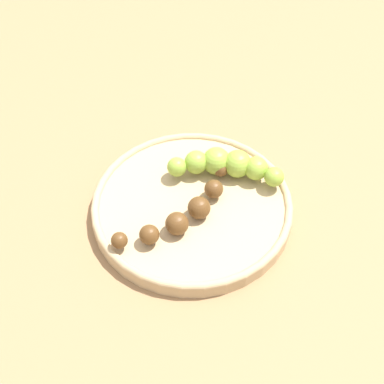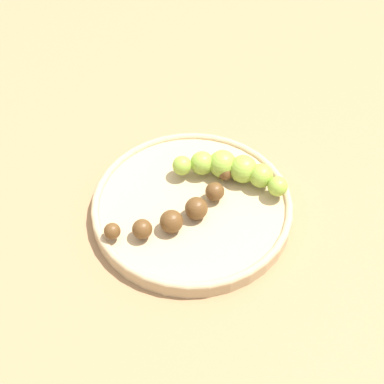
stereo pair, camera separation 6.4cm
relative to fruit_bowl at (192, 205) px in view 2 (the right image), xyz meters
name	(u,v)px [view 2 (the right image)]	position (x,y,z in m)	size (l,w,h in m)	color
ground_plane	(192,212)	(0.00, 0.00, -0.01)	(2.40, 2.40, 0.00)	#936D47
fruit_bowl	(192,205)	(0.00, 0.00, 0.00)	(0.25, 0.25, 0.02)	tan
banana_overripe	(180,211)	(0.03, 0.01, 0.02)	(0.18, 0.06, 0.03)	#593819
banana_green	(231,169)	(-0.06, -0.01, 0.03)	(0.11, 0.12, 0.04)	#8CAD38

